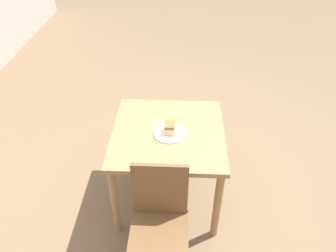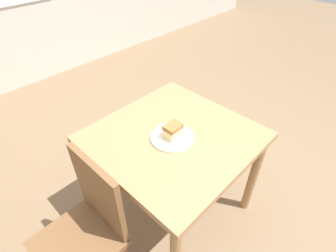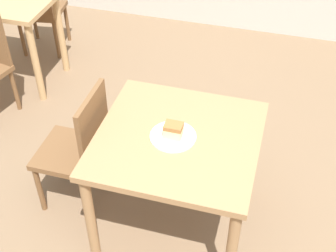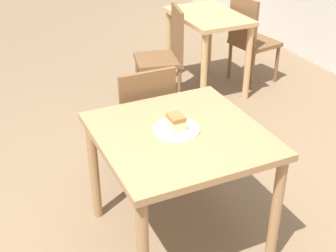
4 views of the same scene
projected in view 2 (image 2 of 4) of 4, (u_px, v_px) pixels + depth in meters
The scene contains 5 objects.
ground_plane at pixel (213, 230), 1.89m from camera, with size 14.00×14.00×0.00m, color #7A6047.
dining_table_near at pixel (173, 148), 1.63m from camera, with size 0.90×0.89×0.75m.
chair_near_window at pixel (87, 228), 1.39m from camera, with size 0.40×0.40×0.89m.
plate at pixel (172, 137), 1.54m from camera, with size 0.26×0.26×0.01m.
cake_slice at pixel (173, 131), 1.51m from camera, with size 0.10×0.08×0.08m.
Camera 2 is at (-0.93, -0.45, 1.78)m, focal length 28.00 mm.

